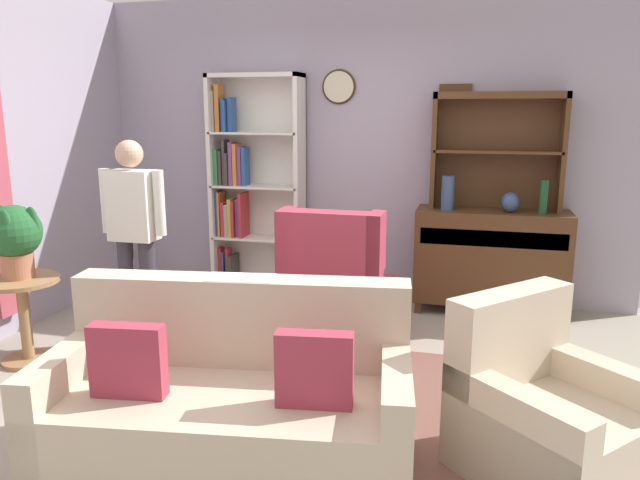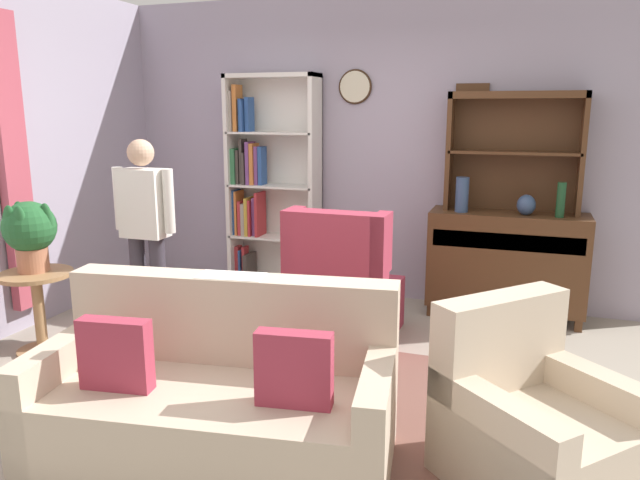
{
  "view_description": "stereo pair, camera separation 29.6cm",
  "coord_description": "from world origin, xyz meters",
  "px_view_note": "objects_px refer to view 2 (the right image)",
  "views": [
    {
      "loc": [
        1.05,
        -3.45,
        1.78
      ],
      "look_at": [
        0.1,
        0.2,
        0.95
      ],
      "focal_mm": 33.56,
      "sensor_mm": 36.0,
      "label": 1
    },
    {
      "loc": [
        1.33,
        -3.36,
        1.78
      ],
      "look_at": [
        0.1,
        0.2,
        0.95
      ],
      "focal_mm": 33.56,
      "sensor_mm": 36.0,
      "label": 2
    }
  ],
  "objects_px": {
    "sideboard_hutch": "(515,136)",
    "vase_tall": "(462,195)",
    "bookshelf": "(266,186)",
    "couch_floral": "(217,400)",
    "potted_plant_large": "(29,231)",
    "armchair_floral": "(534,428)",
    "plant_stand": "(38,303)",
    "coffee_table": "(261,340)",
    "vase_round": "(526,205)",
    "person_reading": "(145,226)",
    "sideboard": "(506,260)",
    "wingback_chair": "(343,292)",
    "bottle_wine": "(561,200)",
    "book_stack": "(260,326)"
  },
  "relations": [
    {
      "from": "sideboard_hutch",
      "to": "vase_tall",
      "type": "distance_m",
      "value": 0.66
    },
    {
      "from": "bookshelf",
      "to": "couch_floral",
      "type": "distance_m",
      "value": 3.05
    },
    {
      "from": "potted_plant_large",
      "to": "armchair_floral",
      "type": "bearing_deg",
      "value": -8.42
    },
    {
      "from": "sideboard_hutch",
      "to": "plant_stand",
      "type": "relative_size",
      "value": 1.78
    },
    {
      "from": "vase_tall",
      "to": "armchair_floral",
      "type": "height_order",
      "value": "vase_tall"
    },
    {
      "from": "coffee_table",
      "to": "plant_stand",
      "type": "bearing_deg",
      "value": 178.5
    },
    {
      "from": "couch_floral",
      "to": "coffee_table",
      "type": "xyz_separation_m",
      "value": [
        -0.08,
        0.73,
        0.04
      ]
    },
    {
      "from": "vase_round",
      "to": "person_reading",
      "type": "distance_m",
      "value": 3.06
    },
    {
      "from": "sideboard",
      "to": "armchair_floral",
      "type": "relative_size",
      "value": 1.2
    },
    {
      "from": "couch_floral",
      "to": "armchair_floral",
      "type": "distance_m",
      "value": 1.57
    },
    {
      "from": "sideboard_hutch",
      "to": "person_reading",
      "type": "xyz_separation_m",
      "value": [
        -2.61,
        -1.53,
        -0.65
      ]
    },
    {
      "from": "vase_tall",
      "to": "person_reading",
      "type": "distance_m",
      "value": 2.6
    },
    {
      "from": "vase_round",
      "to": "armchair_floral",
      "type": "distance_m",
      "value": 2.48
    },
    {
      "from": "plant_stand",
      "to": "wingback_chair",
      "type": "bearing_deg",
      "value": 26.08
    },
    {
      "from": "couch_floral",
      "to": "coffee_table",
      "type": "relative_size",
      "value": 2.38
    },
    {
      "from": "person_reading",
      "to": "vase_tall",
      "type": "bearing_deg",
      "value": 31.17
    },
    {
      "from": "sideboard_hutch",
      "to": "person_reading",
      "type": "bearing_deg",
      "value": -149.58
    },
    {
      "from": "sideboard",
      "to": "couch_floral",
      "type": "relative_size",
      "value": 0.68
    },
    {
      "from": "sideboard",
      "to": "sideboard_hutch",
      "type": "xyz_separation_m",
      "value": [
        0.0,
        0.11,
        1.05
      ]
    },
    {
      "from": "potted_plant_large",
      "to": "coffee_table",
      "type": "xyz_separation_m",
      "value": [
        1.85,
        -0.07,
        -0.57
      ]
    },
    {
      "from": "vase_tall",
      "to": "vase_round",
      "type": "xyz_separation_m",
      "value": [
        0.52,
        0.01,
        -0.06
      ]
    },
    {
      "from": "sideboard_hutch",
      "to": "armchair_floral",
      "type": "xyz_separation_m",
      "value": [
        0.23,
        -2.55,
        -1.27
      ]
    },
    {
      "from": "bottle_wine",
      "to": "book_stack",
      "type": "relative_size",
      "value": 1.3
    },
    {
      "from": "person_reading",
      "to": "plant_stand",
      "type": "bearing_deg",
      "value": -138.89
    },
    {
      "from": "bottle_wine",
      "to": "book_stack",
      "type": "height_order",
      "value": "bottle_wine"
    },
    {
      "from": "armchair_floral",
      "to": "book_stack",
      "type": "relative_size",
      "value": 4.92
    },
    {
      "from": "person_reading",
      "to": "coffee_table",
      "type": "xyz_separation_m",
      "value": [
        1.22,
        -0.57,
        -0.55
      ]
    },
    {
      "from": "bookshelf",
      "to": "sideboard_hutch",
      "type": "distance_m",
      "value": 2.34
    },
    {
      "from": "bookshelf",
      "to": "bottle_wine",
      "type": "bearing_deg",
      "value": -3.74
    },
    {
      "from": "armchair_floral",
      "to": "plant_stand",
      "type": "xyz_separation_m",
      "value": [
        -3.44,
        0.49,
        0.09
      ]
    },
    {
      "from": "couch_floral",
      "to": "potted_plant_large",
      "type": "relative_size",
      "value": 3.69
    },
    {
      "from": "armchair_floral",
      "to": "wingback_chair",
      "type": "distance_m",
      "value": 2.05
    },
    {
      "from": "sideboard_hutch",
      "to": "vase_round",
      "type": "relative_size",
      "value": 6.47
    },
    {
      "from": "couch_floral",
      "to": "book_stack",
      "type": "relative_size",
      "value": 8.65
    },
    {
      "from": "bottle_wine",
      "to": "coffee_table",
      "type": "xyz_separation_m",
      "value": [
        -1.79,
        -1.9,
        -0.71
      ]
    },
    {
      "from": "bookshelf",
      "to": "vase_tall",
      "type": "height_order",
      "value": "bookshelf"
    },
    {
      "from": "sideboard",
      "to": "vase_round",
      "type": "relative_size",
      "value": 7.65
    },
    {
      "from": "wingback_chair",
      "to": "coffee_table",
      "type": "distance_m",
      "value": 1.07
    },
    {
      "from": "armchair_floral",
      "to": "book_stack",
      "type": "bearing_deg",
      "value": 166.77
    },
    {
      "from": "sideboard_hutch",
      "to": "potted_plant_large",
      "type": "height_order",
      "value": "sideboard_hutch"
    },
    {
      "from": "vase_tall",
      "to": "book_stack",
      "type": "height_order",
      "value": "vase_tall"
    },
    {
      "from": "bottle_wine",
      "to": "sideboard_hutch",
      "type": "bearing_deg",
      "value": 153.04
    },
    {
      "from": "book_stack",
      "to": "bookshelf",
      "type": "bearing_deg",
      "value": 112.81
    },
    {
      "from": "vase_tall",
      "to": "couch_floral",
      "type": "height_order",
      "value": "vase_tall"
    },
    {
      "from": "bookshelf",
      "to": "plant_stand",
      "type": "xyz_separation_m",
      "value": [
        -0.93,
        -2.03,
        -0.66
      ]
    },
    {
      "from": "bottle_wine",
      "to": "plant_stand",
      "type": "distance_m",
      "value": 4.11
    },
    {
      "from": "vase_round",
      "to": "coffee_table",
      "type": "relative_size",
      "value": 0.21
    },
    {
      "from": "vase_round",
      "to": "potted_plant_large",
      "type": "bearing_deg",
      "value": -151.12
    },
    {
      "from": "bottle_wine",
      "to": "wingback_chair",
      "type": "height_order",
      "value": "bottle_wine"
    },
    {
      "from": "sideboard_hutch",
      "to": "coffee_table",
      "type": "height_order",
      "value": "sideboard_hutch"
    }
  ]
}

